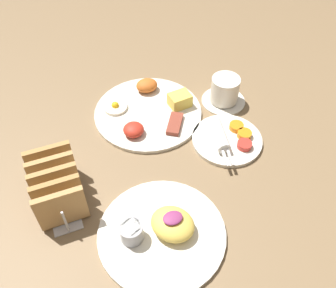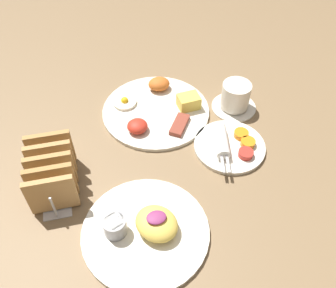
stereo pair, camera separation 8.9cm
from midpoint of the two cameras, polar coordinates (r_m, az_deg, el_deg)
ground_plane at (r=0.87m, az=1.02°, el=-4.80°), size 3.00×3.00×0.00m
plate_breakfast at (r=1.01m, az=0.84°, el=5.26°), size 0.29×0.29×0.05m
plate_condiments at (r=0.93m, az=12.07°, el=-0.29°), size 0.17×0.18×0.04m
plate_foreground at (r=0.77m, az=-0.07°, el=-13.04°), size 0.26×0.26×0.06m
toast_rack at (r=0.84m, az=-14.42°, el=-4.34°), size 0.10×0.18×0.10m
coffee_cup at (r=1.03m, az=12.70°, el=6.82°), size 0.12×0.12×0.08m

